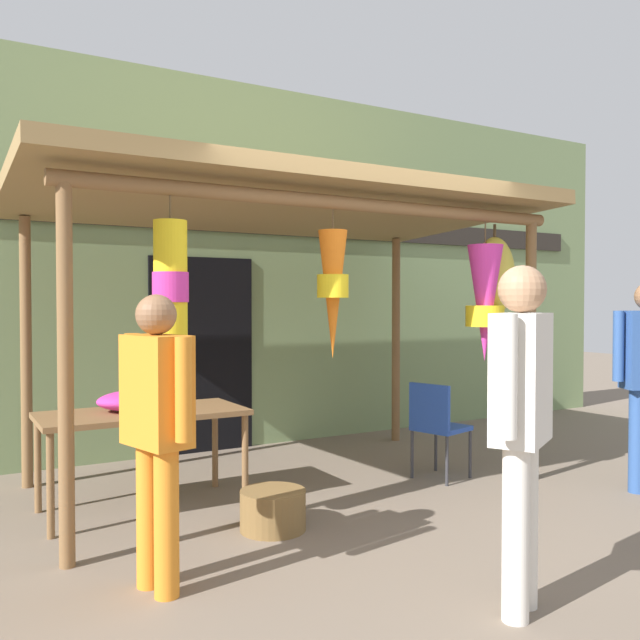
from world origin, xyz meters
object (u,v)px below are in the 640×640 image
flower_heap_on_table (142,400)px  vendor_in_orange (521,408)px  folding_chair (436,422)px  customer_foreground (157,418)px  wicker_basket_by_table (273,510)px  display_table (143,421)px

flower_heap_on_table → vendor_in_orange: size_ratio=0.36×
folding_chair → customer_foreground: 2.95m
flower_heap_on_table → wicker_basket_by_table: (0.63, -0.93, -0.68)m
wicker_basket_by_table → vendor_in_orange: 1.98m
vendor_in_orange → customer_foreground: (-1.47, 1.14, -0.09)m
wicker_basket_by_table → customer_foreground: customer_foreground is taller
flower_heap_on_table → folding_chair: 2.48m
wicker_basket_by_table → customer_foreground: bearing=-149.6°
flower_heap_on_table → folding_chair: size_ratio=0.74×
flower_heap_on_table → folding_chair: (2.42, -0.48, -0.31)m
folding_chair → display_table: bearing=169.7°
display_table → customer_foreground: customer_foreground is taller
flower_heap_on_table → display_table: bearing=-97.6°
folding_chair → wicker_basket_by_table: 1.88m
folding_chair → flower_heap_on_table: bearing=168.7°
vendor_in_orange → customer_foreground: bearing=142.3°
display_table → vendor_in_orange: (1.16, -2.58, 0.36)m
display_table → flower_heap_on_table: (0.01, 0.04, 0.15)m
customer_foreground → flower_heap_on_table: bearing=77.9°
customer_foreground → vendor_in_orange: bearing=-37.7°
flower_heap_on_table → folding_chair: bearing=-11.3°
wicker_basket_by_table → flower_heap_on_table: bearing=124.2°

